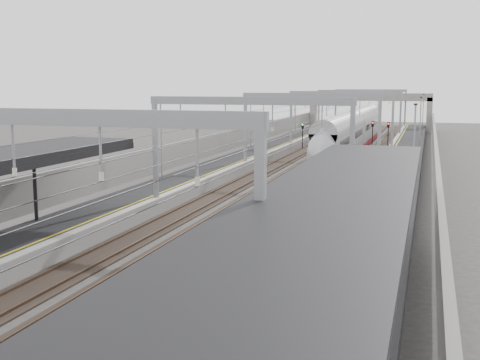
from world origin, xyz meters
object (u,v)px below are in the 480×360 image
Objects in this scene: overbridge at (370,102)px; train at (351,137)px; signal_green at (303,131)px; bench at (392,259)px.

train is at bearing -87.83° from overbridge.
train is 7.66m from signal_green.
overbridge is 12.66× the size of bench.
train reaches higher than bench.
train is (1.50, -39.60, -3.25)m from overbridge.
signal_green is at bearing -98.24° from overbridge.
overbridge is 6.33× the size of signal_green.
train is at bearing 98.94° from bench.
overbridge is 90.27m from bench.
overbridge is 36.39m from signal_green.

